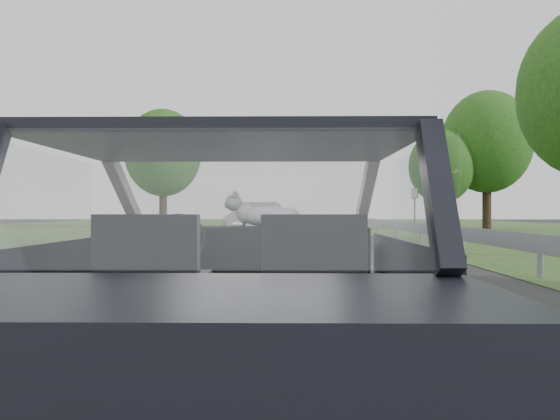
{
  "coord_description": "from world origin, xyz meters",
  "views": [
    {
      "loc": [
        0.28,
        -3.0,
        1.11
      ],
      "look_at": [
        0.22,
        0.56,
        1.11
      ],
      "focal_mm": 35.0,
      "sensor_mm": 36.0,
      "label": 1
    }
  ],
  "objects_px": {
    "highway_sign": "(415,210)",
    "other_car": "(256,221)",
    "subject_car": "(238,280)",
    "cat": "(269,215)"
  },
  "relations": [
    {
      "from": "cat",
      "to": "highway_sign",
      "type": "bearing_deg",
      "value": 84.39
    },
    {
      "from": "cat",
      "to": "subject_car",
      "type": "bearing_deg",
      "value": -95.81
    },
    {
      "from": "cat",
      "to": "highway_sign",
      "type": "height_order",
      "value": "highway_sign"
    },
    {
      "from": "subject_car",
      "to": "cat",
      "type": "bearing_deg",
      "value": 74.85
    },
    {
      "from": "subject_car",
      "to": "other_car",
      "type": "distance_m",
      "value": 18.47
    },
    {
      "from": "subject_car",
      "to": "highway_sign",
      "type": "xyz_separation_m",
      "value": [
        7.32,
        27.41,
        0.46
      ]
    },
    {
      "from": "other_car",
      "to": "highway_sign",
      "type": "distance_m",
      "value": 12.23
    },
    {
      "from": "cat",
      "to": "other_car",
      "type": "height_order",
      "value": "other_car"
    },
    {
      "from": "highway_sign",
      "to": "other_car",
      "type": "bearing_deg",
      "value": -142.33
    },
    {
      "from": "subject_car",
      "to": "cat",
      "type": "height_order",
      "value": "subject_car"
    }
  ]
}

